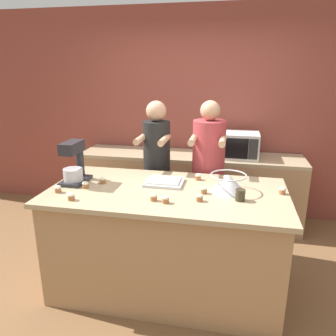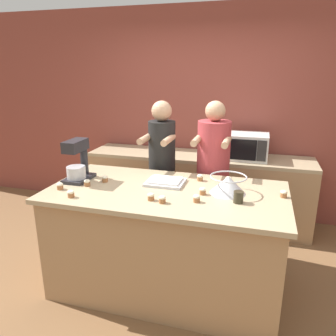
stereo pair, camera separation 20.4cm
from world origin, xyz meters
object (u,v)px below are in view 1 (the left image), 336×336
at_px(stand_mixer, 74,165).
at_px(cupcake_5, 71,196).
at_px(cupcake_6, 154,197).
at_px(cupcake_9, 103,180).
at_px(microwave_oven, 237,145).
at_px(cupcake_3, 204,190).
at_px(mixing_bowl, 228,182).
at_px(cupcake_10, 58,189).
at_px(cupcake_1, 166,199).
at_px(baking_tray, 164,182).
at_px(cupcake_4, 199,197).
at_px(person_right, 208,176).
at_px(cupcake_7, 226,178).
at_px(drinking_glass, 240,195).
at_px(cupcake_2, 198,177).
at_px(cupcake_8, 282,190).
at_px(cupcake_0, 85,185).
at_px(person_left, 157,171).

bearing_deg(stand_mixer, cupcake_5, -67.57).
xyz_separation_m(cupcake_6, cupcake_9, (-0.54, 0.29, 0.00)).
distance_m(cupcake_6, cupcake_9, 0.61).
xyz_separation_m(microwave_oven, cupcake_3, (-0.26, -1.46, -0.06)).
relative_size(mixing_bowl, cupcake_5, 5.01).
distance_m(mixing_bowl, cupcake_6, 0.65).
bearing_deg(mixing_bowl, cupcake_5, -159.76).
height_order(cupcake_5, cupcake_10, same).
xyz_separation_m(microwave_oven, cupcake_1, (-0.53, -1.72, -0.06)).
xyz_separation_m(baking_tray, cupcake_4, (0.35, -0.34, 0.01)).
distance_m(baking_tray, cupcake_3, 0.40).
xyz_separation_m(person_right, cupcake_7, (0.20, -0.41, 0.12)).
xyz_separation_m(microwave_oven, cupcake_9, (-1.17, -1.40, -0.06)).
xyz_separation_m(mixing_bowl, drinking_glass, (0.10, -0.18, -0.03)).
bearing_deg(microwave_oven, cupcake_7, -94.44).
bearing_deg(baking_tray, cupcake_10, -154.81).
height_order(cupcake_1, cupcake_9, same).
relative_size(cupcake_2, cupcake_3, 1.00).
xyz_separation_m(cupcake_1, cupcake_6, (-0.10, 0.03, 0.00)).
xyz_separation_m(baking_tray, drinking_glass, (0.66, -0.26, 0.03)).
bearing_deg(cupcake_2, drinking_glass, -48.22).
distance_m(cupcake_7, cupcake_8, 0.51).
height_order(cupcake_4, cupcake_8, same).
relative_size(person_right, cupcake_9, 27.05).
distance_m(baking_tray, cupcake_1, 0.44).
distance_m(stand_mixer, cupcake_3, 1.17).
height_order(stand_mixer, cupcake_8, stand_mixer).
height_order(cupcake_0, cupcake_9, same).
distance_m(person_left, mixing_bowl, 1.02).
distance_m(cupcake_0, cupcake_1, 0.76).
relative_size(baking_tray, cupcake_6, 5.52).
bearing_deg(cupcake_10, cupcake_8, 10.52).
height_order(drinking_glass, cupcake_10, drinking_glass).
relative_size(stand_mixer, cupcake_2, 6.24).
bearing_deg(cupcake_0, drinking_glass, -0.41).
distance_m(microwave_oven, cupcake_1, 1.80).
bearing_deg(cupcake_10, drinking_glass, 5.00).
height_order(drinking_glass, cupcake_8, drinking_glass).
bearing_deg(person_right, cupcake_6, -109.23).
bearing_deg(drinking_glass, cupcake_9, 172.89).
xyz_separation_m(baking_tray, cupcake_1, (0.10, -0.42, 0.01)).
xyz_separation_m(cupcake_0, cupcake_6, (0.64, -0.15, 0.00)).
relative_size(person_left, stand_mixer, 4.29).
relative_size(person_left, person_right, 0.99).
bearing_deg(cupcake_6, baking_tray, 90.04).
relative_size(cupcake_3, cupcake_8, 1.00).
distance_m(mixing_bowl, microwave_oven, 1.37).
xyz_separation_m(stand_mixer, baking_tray, (0.80, 0.13, -0.15)).
height_order(person_left, cupcake_5, person_left).
height_order(stand_mixer, cupcake_9, stand_mixer).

